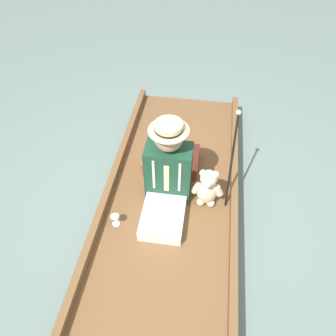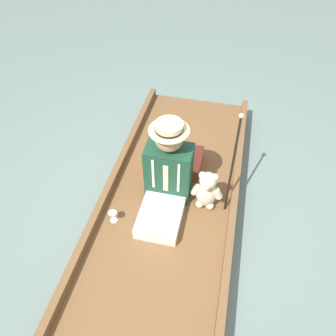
{
  "view_description": "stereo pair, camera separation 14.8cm",
  "coord_description": "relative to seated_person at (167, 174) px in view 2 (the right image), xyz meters",
  "views": [
    {
      "loc": [
        -0.25,
        1.85,
        2.51
      ],
      "look_at": [
        0.03,
        -0.02,
        0.52
      ],
      "focal_mm": 35.0,
      "sensor_mm": 36.0,
      "label": 1
    },
    {
      "loc": [
        -0.39,
        1.83,
        2.51
      ],
      "look_at": [
        0.03,
        -0.02,
        0.52
      ],
      "focal_mm": 35.0,
      "sensor_mm": 36.0,
      "label": 2
    }
  ],
  "objects": [
    {
      "name": "walking_cane",
      "position": [
        -0.53,
        -0.2,
        0.14
      ],
      "size": [
        0.04,
        0.38,
        0.79
      ],
      "color": "black",
      "rests_on": "punt_boat"
    },
    {
      "name": "ground_plane",
      "position": [
        -0.03,
        -0.01,
        -0.47
      ],
      "size": [
        16.0,
        16.0,
        0.0
      ],
      "primitive_type": "plane",
      "color": "slate"
    },
    {
      "name": "seated_person",
      "position": [
        0.0,
        0.0,
        0.0
      ],
      "size": [
        0.39,
        0.71,
        0.81
      ],
      "rotation": [
        0.0,
        0.0,
        0.17
      ],
      "color": "white",
      "rests_on": "punt_boat"
    },
    {
      "name": "seat_cushion",
      "position": [
        0.02,
        -0.42,
        -0.24
      ],
      "size": [
        0.53,
        0.37,
        0.14
      ],
      "color": "#B24738",
      "rests_on": "punt_boat"
    },
    {
      "name": "punt_boat",
      "position": [
        -0.03,
        -0.01,
        -0.39
      ],
      "size": [
        1.19,
        3.13,
        0.24
      ],
      "color": "brown",
      "rests_on": "ground_plane"
    },
    {
      "name": "wine_glass",
      "position": [
        0.39,
        0.35,
        -0.23
      ],
      "size": [
        0.07,
        0.07,
        0.11
      ],
      "color": "silver",
      "rests_on": "punt_boat"
    },
    {
      "name": "teddy_bear",
      "position": [
        -0.35,
        -0.0,
        -0.13
      ],
      "size": [
        0.28,
        0.17,
        0.4
      ],
      "color": "beige",
      "rests_on": "punt_boat"
    }
  ]
}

